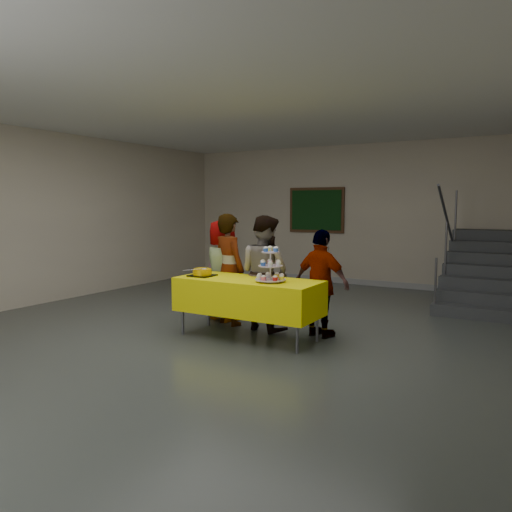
{
  "coord_description": "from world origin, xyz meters",
  "views": [
    {
      "loc": [
        3.56,
        -5.34,
        1.72
      ],
      "look_at": [
        0.28,
        0.27,
        1.05
      ],
      "focal_mm": 35.0,
      "sensor_mm": 36.0,
      "label": 1
    }
  ],
  "objects_px": {
    "bear_cake": "(202,272)",
    "schoolchild_c": "(265,273)",
    "schoolchild_b": "(229,269)",
    "schoolchild_a": "(222,270)",
    "bake_table": "(248,296)",
    "noticeboard": "(316,210)",
    "staircase": "(487,276)",
    "schoolchild_d": "(321,284)",
    "cupcake_stand": "(271,269)"
  },
  "relations": [
    {
      "from": "staircase",
      "to": "schoolchild_c",
      "type": "bearing_deg",
      "value": -124.73
    },
    {
      "from": "schoolchild_c",
      "to": "schoolchild_d",
      "type": "bearing_deg",
      "value": -164.18
    },
    {
      "from": "cupcake_stand",
      "to": "schoolchild_c",
      "type": "bearing_deg",
      "value": 125.23
    },
    {
      "from": "bake_table",
      "to": "noticeboard",
      "type": "relative_size",
      "value": 1.45
    },
    {
      "from": "schoolchild_b",
      "to": "schoolchild_d",
      "type": "bearing_deg",
      "value": -159.31
    },
    {
      "from": "bake_table",
      "to": "schoolchild_d",
      "type": "height_order",
      "value": "schoolchild_d"
    },
    {
      "from": "cupcake_stand",
      "to": "bear_cake",
      "type": "distance_m",
      "value": 1.04
    },
    {
      "from": "schoolchild_b",
      "to": "schoolchild_a",
      "type": "bearing_deg",
      "value": -14.87
    },
    {
      "from": "bear_cake",
      "to": "schoolchild_a",
      "type": "height_order",
      "value": "schoolchild_a"
    },
    {
      "from": "schoolchild_a",
      "to": "noticeboard",
      "type": "height_order",
      "value": "noticeboard"
    },
    {
      "from": "schoolchild_c",
      "to": "schoolchild_d",
      "type": "relative_size",
      "value": 1.12
    },
    {
      "from": "schoolchild_c",
      "to": "staircase",
      "type": "distance_m",
      "value": 4.33
    },
    {
      "from": "bear_cake",
      "to": "schoolchild_d",
      "type": "distance_m",
      "value": 1.59
    },
    {
      "from": "bear_cake",
      "to": "noticeboard",
      "type": "relative_size",
      "value": 0.28
    },
    {
      "from": "bake_table",
      "to": "schoolchild_b",
      "type": "bearing_deg",
      "value": 140.78
    },
    {
      "from": "schoolchild_a",
      "to": "schoolchild_c",
      "type": "bearing_deg",
      "value": -170.2
    },
    {
      "from": "bake_table",
      "to": "bear_cake",
      "type": "xyz_separation_m",
      "value": [
        -0.67,
        -0.08,
        0.27
      ]
    },
    {
      "from": "bear_cake",
      "to": "schoolchild_c",
      "type": "xyz_separation_m",
      "value": [
        0.63,
        0.59,
        -0.04
      ]
    },
    {
      "from": "schoolchild_b",
      "to": "noticeboard",
      "type": "height_order",
      "value": "noticeboard"
    },
    {
      "from": "schoolchild_c",
      "to": "bear_cake",
      "type": "bearing_deg",
      "value": 57.85
    },
    {
      "from": "schoolchild_b",
      "to": "staircase",
      "type": "distance_m",
      "value": 4.68
    },
    {
      "from": "schoolchild_b",
      "to": "schoolchild_c",
      "type": "bearing_deg",
      "value": -160.28
    },
    {
      "from": "staircase",
      "to": "noticeboard",
      "type": "relative_size",
      "value": 1.85
    },
    {
      "from": "cupcake_stand",
      "to": "schoolchild_b",
      "type": "relative_size",
      "value": 0.28
    },
    {
      "from": "bear_cake",
      "to": "schoolchild_c",
      "type": "height_order",
      "value": "schoolchild_c"
    },
    {
      "from": "schoolchild_c",
      "to": "schoolchild_d",
      "type": "xyz_separation_m",
      "value": [
        0.83,
        0.02,
        -0.09
      ]
    },
    {
      "from": "bear_cake",
      "to": "staircase",
      "type": "bearing_deg",
      "value": 53.28
    },
    {
      "from": "cupcake_stand",
      "to": "bear_cake",
      "type": "relative_size",
      "value": 1.24
    },
    {
      "from": "schoolchild_c",
      "to": "schoolchild_d",
      "type": "height_order",
      "value": "schoolchild_c"
    },
    {
      "from": "bake_table",
      "to": "schoolchild_d",
      "type": "distance_m",
      "value": 0.96
    },
    {
      "from": "cupcake_stand",
      "to": "staircase",
      "type": "relative_size",
      "value": 0.19
    },
    {
      "from": "bake_table",
      "to": "schoolchild_b",
      "type": "distance_m",
      "value": 0.85
    },
    {
      "from": "schoolchild_a",
      "to": "schoolchild_c",
      "type": "xyz_separation_m",
      "value": [
        0.82,
        -0.17,
        0.04
      ]
    },
    {
      "from": "bear_cake",
      "to": "schoolchild_b",
      "type": "height_order",
      "value": "schoolchild_b"
    },
    {
      "from": "schoolchild_b",
      "to": "schoolchild_c",
      "type": "relative_size",
      "value": 1.01
    },
    {
      "from": "cupcake_stand",
      "to": "schoolchild_c",
      "type": "distance_m",
      "value": 0.72
    },
    {
      "from": "schoolchild_d",
      "to": "noticeboard",
      "type": "height_order",
      "value": "noticeboard"
    },
    {
      "from": "schoolchild_a",
      "to": "schoolchild_d",
      "type": "relative_size",
      "value": 1.07
    },
    {
      "from": "schoolchild_c",
      "to": "staircase",
      "type": "bearing_deg",
      "value": -110.09
    },
    {
      "from": "bear_cake",
      "to": "schoolchild_c",
      "type": "relative_size",
      "value": 0.23
    },
    {
      "from": "bake_table",
      "to": "schoolchild_a",
      "type": "bearing_deg",
      "value": 141.88
    },
    {
      "from": "bake_table",
      "to": "schoolchild_b",
      "type": "height_order",
      "value": "schoolchild_b"
    },
    {
      "from": "bake_table",
      "to": "bear_cake",
      "type": "distance_m",
      "value": 0.73
    },
    {
      "from": "schoolchild_a",
      "to": "schoolchild_b",
      "type": "height_order",
      "value": "schoolchild_b"
    },
    {
      "from": "staircase",
      "to": "noticeboard",
      "type": "bearing_deg",
      "value": 166.94
    },
    {
      "from": "cupcake_stand",
      "to": "bear_cake",
      "type": "height_order",
      "value": "cupcake_stand"
    },
    {
      "from": "schoolchild_c",
      "to": "schoolchild_a",
      "type": "bearing_deg",
      "value": 2.87
    },
    {
      "from": "cupcake_stand",
      "to": "staircase",
      "type": "xyz_separation_m",
      "value": [
        2.06,
        4.12,
        -0.45
      ]
    },
    {
      "from": "bear_cake",
      "to": "staircase",
      "type": "relative_size",
      "value": 0.15
    },
    {
      "from": "bake_table",
      "to": "staircase",
      "type": "bearing_deg",
      "value": 59.2
    }
  ]
}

